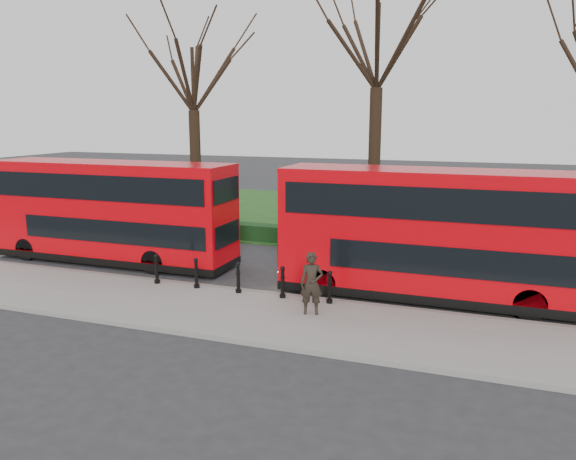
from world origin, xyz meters
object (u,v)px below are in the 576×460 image
at_px(bus_rear, 445,236).
at_px(pedestrian, 312,284).
at_px(bus_lead, 112,212).
at_px(bollard_row, 238,278).

xyz_separation_m(bus_rear, pedestrian, (-3.49, -3.14, -1.05)).
height_order(bus_lead, bus_rear, bus_rear).
distance_m(bollard_row, bus_lead, 7.33).
bearing_deg(bus_rear, pedestrian, -137.94).
bearing_deg(bollard_row, bus_lead, 160.02).
xyz_separation_m(bus_lead, bus_rear, (13.15, -0.44, 0.06)).
bearing_deg(bus_lead, pedestrian, -20.35).
xyz_separation_m(bus_lead, pedestrian, (9.66, -3.58, -0.99)).
distance_m(bus_rear, pedestrian, 4.81).
xyz_separation_m(bollard_row, pedestrian, (2.91, -1.13, 0.44)).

